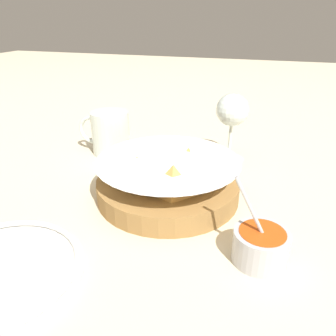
{
  "coord_description": "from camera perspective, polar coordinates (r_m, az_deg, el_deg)",
  "views": [
    {
      "loc": [
        -0.17,
        0.47,
        0.3
      ],
      "look_at": [
        -0.01,
        -0.02,
        0.06
      ],
      "focal_mm": 35.0,
      "sensor_mm": 36.0,
      "label": 1
    }
  ],
  "objects": [
    {
      "name": "wine_glass",
      "position": [
        0.73,
        11.14,
        9.47
      ],
      "size": [
        0.07,
        0.07,
        0.15
      ],
      "color": "silver",
      "rests_on": "ground_plane"
    },
    {
      "name": "ground_plane",
      "position": [
        0.59,
        -1.63,
        -5.63
      ],
      "size": [
        4.0,
        4.0,
        0.0
      ],
      "primitive_type": "plane",
      "color": "beige"
    },
    {
      "name": "sauce_cup",
      "position": [
        0.46,
        15.84,
        -12.72
      ],
      "size": [
        0.08,
        0.07,
        0.12
      ],
      "color": "#B7B7BC",
      "rests_on": "ground_plane"
    },
    {
      "name": "beer_mug",
      "position": [
        0.78,
        -10.02,
        5.81
      ],
      "size": [
        0.13,
        0.09,
        0.1
      ],
      "color": "silver",
      "rests_on": "ground_plane"
    },
    {
      "name": "food_basket",
      "position": [
        0.58,
        0.0,
        -2.24
      ],
      "size": [
        0.25,
        0.25,
        0.09
      ],
      "color": "olive",
      "rests_on": "ground_plane"
    }
  ]
}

